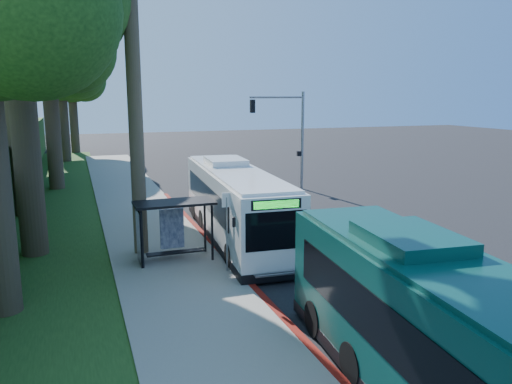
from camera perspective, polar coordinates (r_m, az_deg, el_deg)
name	(u,v)px	position (r m, az deg, el deg)	size (l,w,h in m)	color
ground	(300,229)	(25.84, 5.00, -4.19)	(140.00, 140.00, 0.00)	black
sidewalk	(157,242)	(23.77, -11.24, -5.57)	(4.50, 70.00, 0.12)	gray
red_curb	(230,262)	(20.52, -3.04, -8.05)	(0.25, 30.00, 0.13)	maroon
grass_verge	(32,227)	(28.47, -24.27, -3.65)	(8.00, 70.00, 0.06)	#234719
bus_shelter	(168,219)	(20.59, -10.05, -3.08)	(3.20, 1.51, 2.55)	black
stop_sign_pole	(227,221)	(18.91, -3.37, -3.33)	(0.35, 0.06, 3.17)	gray
traffic_signal_pole	(289,128)	(35.68, 3.84, 7.26)	(4.10, 0.30, 7.00)	gray
tree_2	(48,40)	(38.74, -22.72, 15.72)	(8.82, 8.40, 15.12)	#382B1E
tree_3	(24,30)	(46.94, -24.98, 16.44)	(10.08, 9.60, 17.28)	#382B1E
tree_4	(60,64)	(54.62, -21.44, 13.43)	(8.40, 8.00, 14.14)	#382B1E
tree_5	(72,75)	(62.58, -20.33, 12.40)	(7.35, 7.00, 12.86)	#382B1E
white_bus	(235,202)	(23.62, -2.44, -1.17)	(3.43, 12.37, 3.64)	white
teal_bus	(459,350)	(11.11, 22.17, -16.35)	(3.82, 12.68, 3.72)	#0A3B34
pickup	(253,186)	(33.44, -0.38, 0.72)	(2.55, 5.53, 1.54)	silver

